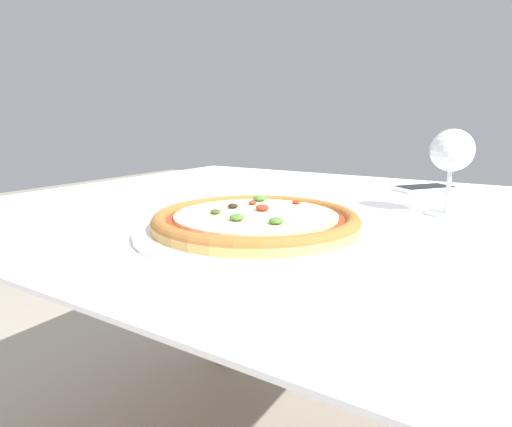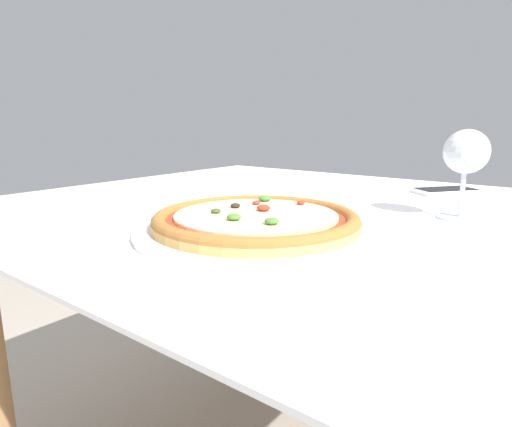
# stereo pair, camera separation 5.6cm
# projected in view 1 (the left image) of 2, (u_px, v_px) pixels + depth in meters

# --- Properties ---
(dining_table) EXTENTS (1.14, 1.04, 0.71)m
(dining_table) POSITION_uv_depth(u_px,v_px,m) (278.00, 245.00, 0.88)
(dining_table) COLOR #997047
(dining_table) RESTS_ON ground_plane
(pizza_plate) EXTENTS (0.36, 0.36, 0.04)m
(pizza_plate) POSITION_uv_depth(u_px,v_px,m) (256.00, 222.00, 0.64)
(pizza_plate) COLOR white
(pizza_plate) RESTS_ON dining_table
(fork) EXTENTS (0.03, 0.17, 0.00)m
(fork) POSITION_uv_depth(u_px,v_px,m) (159.00, 202.00, 0.87)
(fork) COLOR silver
(fork) RESTS_ON dining_table
(wine_glass_far_left) EXTENTS (0.07, 0.07, 0.15)m
(wine_glass_far_left) POSITION_uv_depth(u_px,v_px,m) (452.00, 154.00, 0.74)
(wine_glass_far_left) COLOR silver
(wine_glass_far_left) RESTS_ON dining_table
(cell_phone) EXTENTS (0.14, 0.16, 0.01)m
(cell_phone) POSITION_uv_depth(u_px,v_px,m) (425.00, 188.00, 1.03)
(cell_phone) COLOR white
(cell_phone) RESTS_ON dining_table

